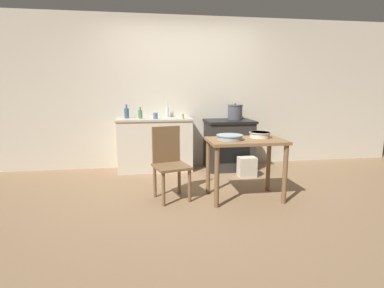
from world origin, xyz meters
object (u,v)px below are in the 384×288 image
(bottle_left, at_px, (167,112))
(cup_center, at_px, (155,116))
(work_table, at_px, (245,151))
(stock_pot, at_px, (235,112))
(flour_sack, at_px, (247,167))
(stove, at_px, (228,144))
(bottle_mid_left, at_px, (127,113))
(cup_center_left, at_px, (182,116))
(mixing_bowl_small, at_px, (230,137))
(chair, at_px, (169,161))
(mixing_bowl_large, at_px, (260,134))
(bottle_far_left, at_px, (140,114))

(bottle_left, height_order, cup_center, bottle_left)
(work_table, height_order, stock_pot, stock_pot)
(flour_sack, bearing_deg, work_table, -111.07)
(stove, height_order, cup_center, cup_center)
(cup_center, bearing_deg, work_table, -53.75)
(bottle_mid_left, distance_m, cup_center, 0.50)
(cup_center_left, bearing_deg, stock_pot, 7.97)
(bottle_left, bearing_deg, stove, -12.20)
(flour_sack, xyz_separation_m, mixing_bowl_small, (-0.55, -0.89, 0.63))
(bottle_left, relative_size, bottle_mid_left, 1.07)
(work_table, relative_size, flour_sack, 2.98)
(stove, xyz_separation_m, bottle_left, (-1.02, 0.22, 0.55))
(chair, xyz_separation_m, mixing_bowl_large, (1.13, -0.06, 0.32))
(stove, height_order, flour_sack, stove)
(stock_pot, height_order, mixing_bowl_small, stock_pot)
(stove, xyz_separation_m, work_table, (-0.19, -1.43, 0.19))
(mixing_bowl_large, xyz_separation_m, cup_center, (-1.25, 1.31, 0.14))
(work_table, relative_size, chair, 1.03)
(stock_pot, distance_m, mixing_bowl_small, 1.60)
(mixing_bowl_small, relative_size, cup_center, 3.19)
(mixing_bowl_large, distance_m, cup_center_left, 1.53)
(chair, relative_size, bottle_left, 3.68)
(work_table, bearing_deg, mixing_bowl_large, 24.94)
(flour_sack, distance_m, bottle_left, 1.62)
(flour_sack, relative_size, mixing_bowl_small, 0.96)
(stove, relative_size, stock_pot, 3.02)
(bottle_far_left, relative_size, cup_center_left, 2.28)
(mixing_bowl_small, xyz_separation_m, cup_center_left, (-0.41, 1.38, 0.13))
(stock_pot, bearing_deg, chair, -132.54)
(flour_sack, height_order, mixing_bowl_small, mixing_bowl_small)
(work_table, xyz_separation_m, cup_center, (-1.04, 1.41, 0.31))
(chair, xyz_separation_m, flour_sack, (1.26, 0.73, -0.32))
(stove, bearing_deg, stock_pot, 31.44)
(mixing_bowl_large, bearing_deg, bottle_left, 124.00)
(chair, distance_m, flour_sack, 1.49)
(flour_sack, height_order, cup_center_left, cup_center_left)
(work_table, height_order, bottle_mid_left, bottle_mid_left)
(work_table, bearing_deg, cup_center_left, 114.04)
(stock_pot, distance_m, bottle_left, 1.16)
(mixing_bowl_small, bearing_deg, flour_sack, 58.52)
(work_table, relative_size, cup_center_left, 11.13)
(cup_center_left, height_order, cup_center, cup_center)
(mixing_bowl_large, bearing_deg, flour_sack, 80.84)
(chair, xyz_separation_m, mixing_bowl_small, (0.71, -0.16, 0.31))
(mixing_bowl_small, bearing_deg, cup_center, 120.60)
(work_table, bearing_deg, bottle_left, 116.68)
(chair, height_order, flour_sack, chair)
(work_table, xyz_separation_m, flour_sack, (0.34, 0.89, -0.45))
(stock_pot, xyz_separation_m, mixing_bowl_small, (-0.52, -1.51, -0.18))
(work_table, distance_m, cup_center, 1.78)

